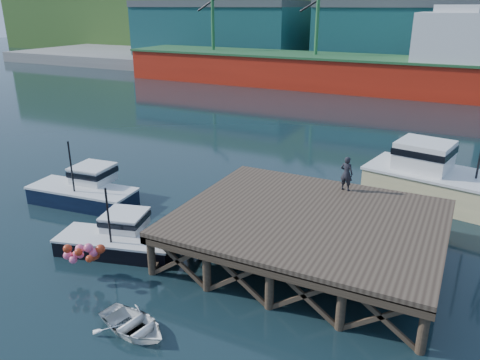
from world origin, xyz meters
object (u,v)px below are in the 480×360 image
Objects in this scene: boat_navy at (85,190)px; dinghy at (133,325)px; trawler at (460,182)px; dockworker at (346,174)px; boat_black at (119,238)px.

dinghy is at bearing -44.99° from boat_navy.
trawler is 6.41× the size of dockworker.
dockworker is at bearing -9.98° from dinghy.
dockworker is (9.09, 7.53, 2.39)m from boat_black.
trawler reaches higher than boat_black.
boat_black is at bearing -38.92° from boat_navy.
boat_black is 12.04m from dockworker.
boat_black is (5.76, -3.75, -0.17)m from boat_navy.
trawler reaches higher than dockworker.
boat_navy is 13.29m from dinghy.
dockworker reaches higher than boat_black.
trawler is at bearing -125.96° from dockworker.
boat_navy is 6.88m from boat_black.
boat_navy reaches higher than dinghy.
dockworker is (14.85, 3.78, 2.22)m from boat_navy.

